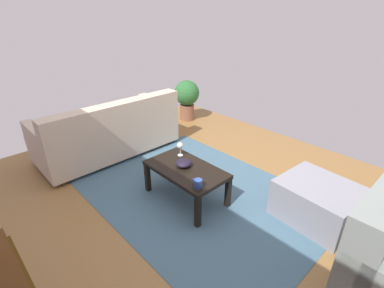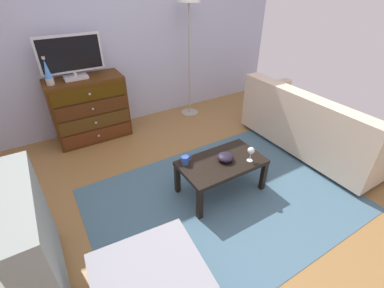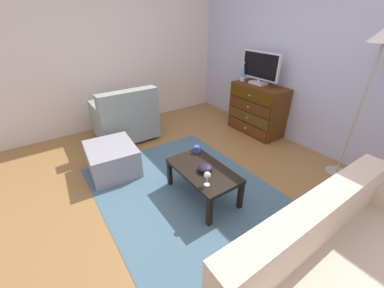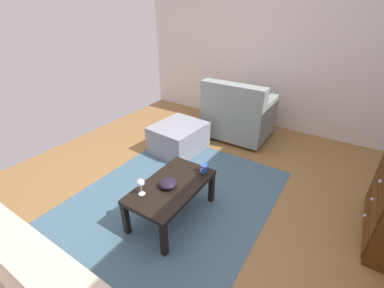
{
  "view_description": "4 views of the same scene",
  "coord_description": "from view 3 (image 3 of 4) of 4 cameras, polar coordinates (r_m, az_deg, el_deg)",
  "views": [
    {
      "loc": [
        -1.58,
        1.6,
        1.87
      ],
      "look_at": [
        0.27,
        -0.15,
        0.62
      ],
      "focal_mm": 26.23,
      "sensor_mm": 36.0,
      "label": 1
    },
    {
      "loc": [
        -1.11,
        -1.76,
        1.97
      ],
      "look_at": [
        -0.08,
        -0.05,
        0.7
      ],
      "focal_mm": 25.04,
      "sensor_mm": 36.0,
      "label": 2
    },
    {
      "loc": [
        1.99,
        -1.4,
        1.92
      ],
      "look_at": [
        0.24,
        -0.2,
        0.73
      ],
      "focal_mm": 22.1,
      "sensor_mm": 36.0,
      "label": 3
    },
    {
      "loc": [
        1.76,
        1.13,
        1.87
      ],
      "look_at": [
        -0.06,
        -0.03,
        0.67
      ],
      "focal_mm": 24.07,
      "sensor_mm": 36.0,
      "label": 4
    }
  ],
  "objects": [
    {
      "name": "mug",
      "position": [
        2.95,
        1.22,
        -1.26
      ],
      "size": [
        0.11,
        0.08,
        0.08
      ],
      "color": "#3050A5",
      "rests_on": "coffee_table"
    },
    {
      "name": "wine_glass",
      "position": [
        2.38,
        3.71,
        -7.59
      ],
      "size": [
        0.07,
        0.07,
        0.16
      ],
      "color": "silver",
      "rests_on": "coffee_table"
    },
    {
      "name": "bowl_decorative",
      "position": [
        2.62,
        3.2,
        -5.77
      ],
      "size": [
        0.17,
        0.17,
        0.07
      ],
      "primitive_type": "ellipsoid",
      "color": "black",
      "rests_on": "coffee_table"
    },
    {
      "name": "lava_lamp",
      "position": [
        4.4,
        12.26,
        16.47
      ],
      "size": [
        0.09,
        0.09,
        0.33
      ],
      "color": "#B7B7BC",
      "rests_on": "dresser"
    },
    {
      "name": "area_rug",
      "position": [
        2.88,
        -0.52,
        -12.45
      ],
      "size": [
        2.6,
        1.9,
        0.01
      ],
      "primitive_type": "cube",
      "color": "#446579",
      "rests_on": "ground_plane"
    },
    {
      "name": "ground_plane",
      "position": [
        3.11,
        0.47,
        -9.45
      ],
      "size": [
        5.32,
        4.65,
        0.05
      ],
      "primitive_type": "cube",
      "color": "olive"
    },
    {
      "name": "armchair",
      "position": [
        4.13,
        -15.77,
        5.96
      ],
      "size": [
        0.8,
        0.93,
        0.9
      ],
      "color": "#332319",
      "rests_on": "ground_plane"
    },
    {
      "name": "ottoman",
      "position": [
        3.37,
        -18.68,
        -3.37
      ],
      "size": [
        0.75,
        0.65,
        0.38
      ],
      "primitive_type": "cube",
      "rotation": [
        0.0,
        0.0,
        -0.08
      ],
      "color": "gray",
      "rests_on": "ground_plane"
    },
    {
      "name": "standing_lamp",
      "position": [
        3.31,
        38.69,
        17.18
      ],
      "size": [
        0.32,
        0.32,
        1.83
      ],
      "color": "#A59E8C",
      "rests_on": "ground_plane"
    },
    {
      "name": "couch_large",
      "position": [
        2.15,
        31.8,
        -25.13
      ],
      "size": [
        0.85,
        1.86,
        0.8
      ],
      "color": "#332319",
      "rests_on": "ground_plane"
    },
    {
      "name": "dresser",
      "position": [
        4.35,
        15.41,
        8.06
      ],
      "size": [
        0.95,
        0.49,
        0.85
      ],
      "color": "#4D290D",
      "rests_on": "ground_plane"
    },
    {
      "name": "wall_accent_rear",
      "position": [
        4.05,
        26.97,
        18.77
      ],
      "size": [
        5.32,
        0.12,
        2.78
      ],
      "primitive_type": "cube",
      "color": "#AEB3D0",
      "rests_on": "ground_plane"
    },
    {
      "name": "coffee_table",
      "position": [
        2.7,
        2.7,
        -6.9
      ],
      "size": [
        0.86,
        0.49,
        0.38
      ],
      "color": "black",
      "rests_on": "ground_plane"
    },
    {
      "name": "wall_plain_left",
      "position": [
        4.66,
        -18.18,
        21.35
      ],
      "size": [
        0.12,
        4.65,
        2.78
      ],
      "primitive_type": "cube",
      "color": "silver",
      "rests_on": "ground_plane"
    },
    {
      "name": "tv",
      "position": [
        4.23,
        16.14,
        17.36
      ],
      "size": [
        0.74,
        0.18,
        0.53
      ],
      "color": "silver",
      "rests_on": "dresser"
    }
  ]
}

